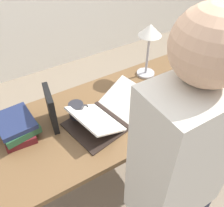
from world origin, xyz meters
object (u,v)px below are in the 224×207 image
object	(u,v)px
reading_lamp	(149,37)
person_reader	(171,196)
coffee_mug	(77,110)
open_book	(112,112)
book_stack_tall	(16,127)
pencil	(145,135)
book_standing_upright	(51,109)

from	to	relation	value
reading_lamp	person_reader	size ratio (longest dim) A/B	0.24
coffee_mug	reading_lamp	bearing A→B (deg)	12.87
open_book	book_stack_tall	distance (m)	0.56
open_book	coffee_mug	distance (m)	0.22
book_stack_tall	pencil	xyz separation A→B (m)	(0.62, -0.39, -0.06)
pencil	person_reader	bearing A→B (deg)	-112.39
book_stack_tall	person_reader	distance (m)	0.91
open_book	pencil	bearing A→B (deg)	-82.48
book_standing_upright	open_book	bearing A→B (deg)	-11.75
open_book	person_reader	world-z (taller)	person_reader
pencil	open_book	bearing A→B (deg)	108.65
coffee_mug	person_reader	xyz separation A→B (m)	(0.10, -0.73, 0.03)
reading_lamp	coffee_mug	world-z (taller)	reading_lamp
coffee_mug	open_book	bearing A→B (deg)	-30.66
coffee_mug	pencil	distance (m)	0.44
book_stack_tall	reading_lamp	world-z (taller)	reading_lamp
book_stack_tall	pencil	size ratio (longest dim) A/B	1.76
book_standing_upright	book_stack_tall	bearing A→B (deg)	-177.30
open_book	book_standing_upright	bearing A→B (deg)	147.15
book_standing_upright	coffee_mug	distance (m)	0.16
book_stack_tall	book_standing_upright	world-z (taller)	book_standing_upright
reading_lamp	pencil	xyz separation A→B (m)	(-0.38, -0.49, -0.31)
open_book	reading_lamp	xyz separation A→B (m)	(0.46, 0.26, 0.27)
open_book	book_standing_upright	size ratio (longest dim) A/B	2.51
book_stack_tall	reading_lamp	distance (m)	1.03
coffee_mug	book_stack_tall	bearing A→B (deg)	172.17
pencil	person_reader	xyz separation A→B (m)	(-0.16, -0.39, 0.08)
coffee_mug	person_reader	world-z (taller)	person_reader
book_standing_upright	reading_lamp	size ratio (longest dim) A/B	0.61
coffee_mug	person_reader	bearing A→B (deg)	-81.94
open_book	coffee_mug	world-z (taller)	open_book
book_standing_upright	reading_lamp	bearing A→B (deg)	18.96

